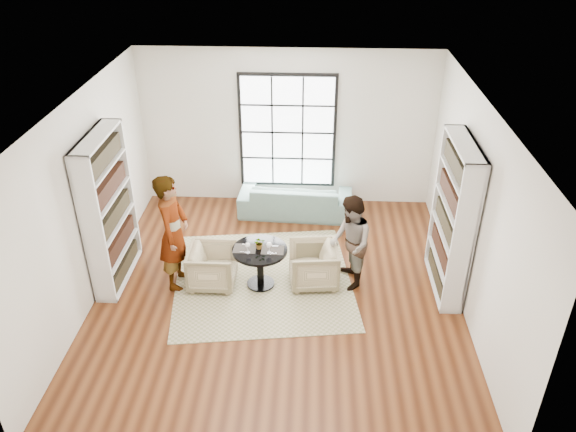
# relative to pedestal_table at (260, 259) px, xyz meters

# --- Properties ---
(ground) EXTENTS (6.00, 6.00, 0.00)m
(ground) POSITION_rel_pedestal_table_xyz_m (0.28, -0.16, -0.49)
(ground) COLOR brown
(room_shell) EXTENTS (6.00, 6.01, 6.00)m
(room_shell) POSITION_rel_pedestal_table_xyz_m (0.28, 0.38, 0.77)
(room_shell) COLOR silver
(room_shell) RESTS_ON ground
(rug) EXTENTS (3.09, 3.09, 0.01)m
(rug) POSITION_rel_pedestal_table_xyz_m (0.02, 0.13, -0.48)
(rug) COLOR tan
(rug) RESTS_ON ground
(pedestal_table) EXTENTS (0.84, 0.84, 0.67)m
(pedestal_table) POSITION_rel_pedestal_table_xyz_m (0.00, 0.00, 0.00)
(pedestal_table) COLOR black
(pedestal_table) RESTS_ON ground
(sofa) EXTENTS (2.15, 0.94, 0.62)m
(sofa) POSITION_rel_pedestal_table_xyz_m (0.46, 2.29, -0.18)
(sofa) COLOR gray
(sofa) RESTS_ON ground
(armchair_left) EXTENTS (0.72, 0.70, 0.66)m
(armchair_left) POSITION_rel_pedestal_table_xyz_m (-0.74, -0.01, -0.16)
(armchair_left) COLOR tan
(armchair_left) RESTS_ON ground
(armchair_right) EXTENTS (0.81, 0.79, 0.67)m
(armchair_right) POSITION_rel_pedestal_table_xyz_m (0.82, 0.10, -0.15)
(armchair_right) COLOR tan
(armchair_right) RESTS_ON ground
(person_left) EXTENTS (0.50, 0.71, 1.87)m
(person_left) POSITION_rel_pedestal_table_xyz_m (-1.29, -0.01, 0.44)
(person_left) COLOR gray
(person_left) RESTS_ON ground
(person_right) EXTENTS (0.69, 0.83, 1.52)m
(person_right) POSITION_rel_pedestal_table_xyz_m (1.37, 0.10, 0.27)
(person_right) COLOR gray
(person_right) RESTS_ON ground
(placemat_left) EXTENTS (0.35, 0.27, 0.01)m
(placemat_left) POSITION_rel_pedestal_table_xyz_m (-0.23, -0.01, 0.19)
(placemat_left) COLOR #282623
(placemat_left) RESTS_ON pedestal_table
(placemat_right) EXTENTS (0.35, 0.27, 0.01)m
(placemat_right) POSITION_rel_pedestal_table_xyz_m (0.20, -0.02, 0.19)
(placemat_right) COLOR #282623
(placemat_right) RESTS_ON pedestal_table
(cutlery_left) EXTENTS (0.14, 0.22, 0.01)m
(cutlery_left) POSITION_rel_pedestal_table_xyz_m (-0.23, -0.01, 0.19)
(cutlery_left) COLOR silver
(cutlery_left) RESTS_ON placemat_left
(cutlery_right) EXTENTS (0.14, 0.22, 0.01)m
(cutlery_right) POSITION_rel_pedestal_table_xyz_m (0.20, -0.02, 0.19)
(cutlery_right) COLOR silver
(cutlery_right) RESTS_ON placemat_right
(wine_glass_left) EXTENTS (0.08, 0.08, 0.18)m
(wine_glass_left) POSITION_rel_pedestal_table_xyz_m (-0.17, -0.11, 0.31)
(wine_glass_left) COLOR silver
(wine_glass_left) RESTS_ON pedestal_table
(wine_glass_right) EXTENTS (0.09, 0.09, 0.19)m
(wine_glass_right) POSITION_rel_pedestal_table_xyz_m (0.15, -0.10, 0.32)
(wine_glass_right) COLOR silver
(wine_glass_right) RESTS_ON pedestal_table
(flower_centerpiece) EXTENTS (0.19, 0.17, 0.19)m
(flower_centerpiece) POSITION_rel_pedestal_table_xyz_m (-0.00, 0.02, 0.28)
(flower_centerpiece) COLOR gray
(flower_centerpiece) RESTS_ON pedestal_table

